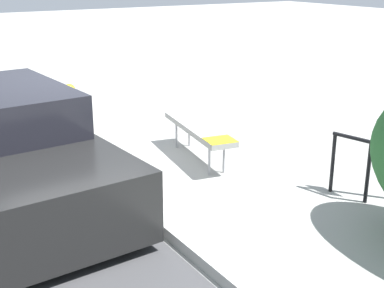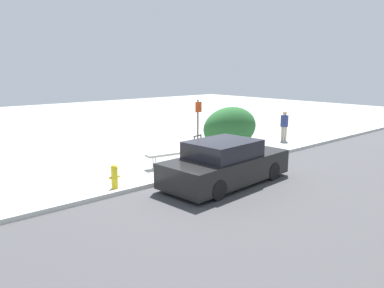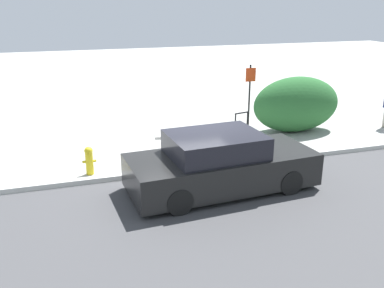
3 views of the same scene
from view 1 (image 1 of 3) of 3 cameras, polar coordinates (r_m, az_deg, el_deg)
name	(u,v)px [view 1 (image 1 of 3)]	position (r m, az deg, el deg)	size (l,w,h in m)	color
ground_plane	(96,173)	(7.87, -10.18, -3.04)	(60.00, 60.00, 0.00)	#9E9E99
curb	(96,169)	(7.84, -10.21, -2.60)	(60.00, 0.20, 0.13)	#B7B7B2
bench	(199,129)	(8.12, 0.75, 1.60)	(1.93, 0.71, 0.55)	#99999E
bike_rack	(351,160)	(7.07, 16.57, -1.67)	(0.55, 0.17, 0.83)	black
fire_hydrant	(70,103)	(10.34, -12.86, 4.33)	(0.36, 0.22, 0.77)	gold
parked_car_near	(1,151)	(7.05, -19.71, -0.75)	(4.62, 2.16, 1.43)	black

